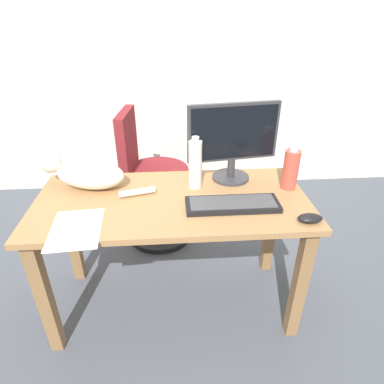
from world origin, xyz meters
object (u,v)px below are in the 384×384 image
keyboard (233,204)px  spray_bottle (196,164)px  monitor (233,139)px  water_bottle (291,169)px  cat (87,173)px  office_chair (151,186)px  computer_mouse (311,218)px

keyboard → spray_bottle: spray_bottle is taller
monitor → water_bottle: bearing=-24.2°
cat → monitor: bearing=3.3°
office_chair → monitor: 0.85m
keyboard → spray_bottle: size_ratio=1.60×
water_bottle → cat: bearing=175.5°
cat → computer_mouse: 1.11m
computer_mouse → water_bottle: water_bottle is taller
cat → spray_bottle: spray_bottle is taller
office_chair → monitor: (0.47, -0.48, 0.51)m
office_chair → computer_mouse: (0.75, -0.91, 0.31)m
computer_mouse → spray_bottle: spray_bottle is taller
monitor → office_chair: bearing=134.9°
keyboard → monitor: bearing=81.6°
keyboard → computer_mouse: bearing=-24.8°
keyboard → cat: size_ratio=0.74×
office_chair → keyboard: size_ratio=2.17×
monitor → keyboard: monitor is taller
office_chair → spray_bottle: spray_bottle is taller
monitor → cat: bearing=-176.7°
water_bottle → spray_bottle: size_ratio=0.84×
cat → water_bottle: size_ratio=2.59×
keyboard → water_bottle: 0.38m
office_chair → computer_mouse: bearing=-50.7°
computer_mouse → cat: bearing=159.1°
keyboard → water_bottle: size_ratio=1.92×
keyboard → cat: 0.76m
spray_bottle → cat: bearing=176.3°
cat → office_chair: bearing=61.1°
computer_mouse → keyboard: bearing=155.2°
monitor → keyboard: 0.36m
cat → spray_bottle: 0.56m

